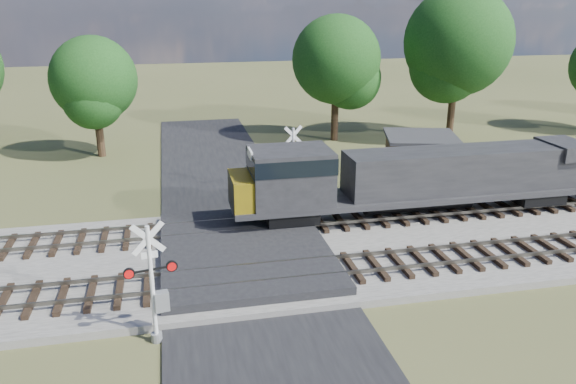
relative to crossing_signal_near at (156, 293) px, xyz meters
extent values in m
plane|color=#464C29|center=(3.57, 4.99, -1.74)|extent=(160.00, 160.00, 0.00)
cube|color=gray|center=(13.57, 5.49, -1.59)|extent=(140.00, 10.00, 0.30)
cube|color=black|center=(3.57, 4.99, -1.70)|extent=(7.00, 60.00, 0.08)
cube|color=#262628|center=(3.57, 5.49, -1.42)|extent=(7.00, 9.00, 0.62)
cube|color=black|center=(5.57, 2.99, -1.35)|extent=(44.00, 2.60, 0.18)
cube|color=#5D5950|center=(13.57, 2.27, -1.18)|extent=(140.00, 0.08, 0.15)
cube|color=#5D5950|center=(13.57, 3.70, -1.18)|extent=(140.00, 0.08, 0.15)
cube|color=black|center=(5.57, 7.99, -1.35)|extent=(44.00, 2.60, 0.18)
cube|color=#5D5950|center=(13.57, 7.27, -1.18)|extent=(140.00, 0.08, 0.15)
cube|color=#5D5950|center=(13.57, 8.70, -1.18)|extent=(140.00, 0.08, 0.15)
cylinder|color=silver|center=(-0.08, -0.02, 0.29)|extent=(0.14, 0.14, 4.06)
cylinder|color=gray|center=(-0.08, -0.02, -1.59)|extent=(0.37, 0.37, 0.30)
cube|color=silver|center=(-0.08, -0.02, 1.91)|extent=(1.05, 0.24, 1.06)
cube|color=silver|center=(-0.08, -0.02, 1.91)|extent=(1.05, 0.24, 1.06)
cube|color=silver|center=(-0.08, -0.02, 1.35)|extent=(0.50, 0.13, 0.22)
cube|color=black|center=(-0.08, -0.02, 0.85)|extent=(1.61, 0.36, 0.06)
cylinder|color=red|center=(-0.73, -0.14, 0.85)|extent=(0.38, 0.17, 0.37)
cylinder|color=red|center=(0.56, 0.11, 0.85)|extent=(0.38, 0.17, 0.37)
cube|color=gray|center=(0.16, 0.03, -0.32)|extent=(0.51, 0.38, 0.66)
cylinder|color=silver|center=(7.22, 12.31, 0.30)|extent=(0.14, 0.14, 4.07)
cylinder|color=gray|center=(7.22, 12.31, -1.59)|extent=(0.37, 0.37, 0.31)
cube|color=silver|center=(7.22, 12.31, 1.93)|extent=(1.05, 0.26, 1.07)
cube|color=silver|center=(7.22, 12.31, 1.93)|extent=(1.05, 0.26, 1.07)
cube|color=silver|center=(7.22, 12.31, 1.37)|extent=(0.50, 0.14, 0.22)
cube|color=black|center=(7.22, 12.31, 0.86)|extent=(1.61, 0.40, 0.06)
cylinder|color=red|center=(7.86, 12.45, 0.86)|extent=(0.38, 0.18, 0.37)
cylinder|color=red|center=(6.57, 12.17, 0.86)|extent=(0.38, 0.18, 0.37)
cube|color=gray|center=(6.97, 12.26, -0.31)|extent=(0.51, 0.39, 0.66)
cube|color=#402B1B|center=(15.52, 14.20, -0.41)|extent=(4.68, 4.68, 2.65)
cube|color=#2E2E30|center=(15.52, 14.20, 1.01)|extent=(5.15, 5.15, 0.19)
cylinder|color=black|center=(-4.04, 24.17, 0.34)|extent=(0.56, 0.56, 4.17)
sphere|color=#143A12|center=(-4.04, 24.17, 3.68)|extent=(5.83, 5.83, 5.83)
cylinder|color=black|center=(13.47, 25.36, 0.66)|extent=(0.56, 0.56, 4.79)
sphere|color=#143A12|center=(13.47, 25.36, 4.49)|extent=(6.71, 6.71, 6.71)
cylinder|color=black|center=(22.41, 23.56, 1.15)|extent=(0.56, 0.56, 5.79)
sphere|color=#143A12|center=(22.41, 23.56, 5.78)|extent=(8.10, 8.10, 8.10)
camera|label=1|loc=(0.80, -16.26, 8.81)|focal=35.00mm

